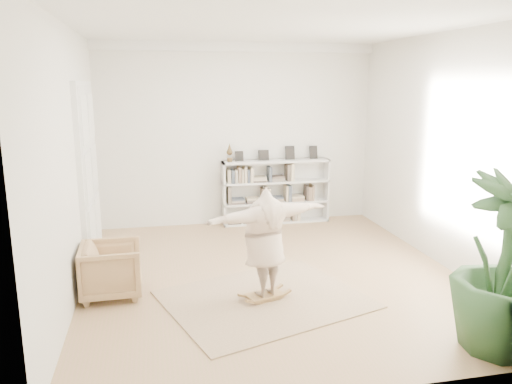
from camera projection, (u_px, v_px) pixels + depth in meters
floor at (272, 275)px, 7.52m from camera, size 6.00×6.00×0.00m
room_shell at (238, 47)px, 9.57m from camera, size 6.00×6.00×6.00m
doors at (89, 175)px, 7.92m from camera, size 0.09×1.78×2.92m
bookshelf at (275, 192)px, 10.22m from camera, size 2.20×0.35×1.64m
armchair at (112, 270)px, 6.74m from camera, size 0.83×0.80×0.73m
rug at (265, 299)px, 6.66m from camera, size 3.00×2.68×0.02m
rocker_board at (265, 295)px, 6.65m from camera, size 0.54×0.42×0.10m
person at (265, 240)px, 6.48m from camera, size 1.83×1.01×1.44m
houseplant at (505, 265)px, 5.25m from camera, size 1.41×1.41×1.93m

